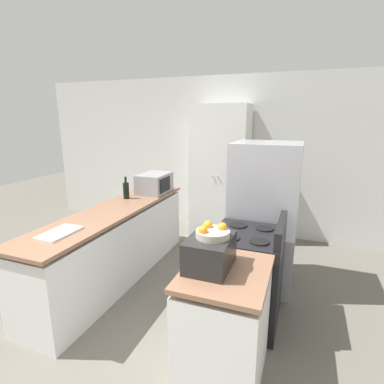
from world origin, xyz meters
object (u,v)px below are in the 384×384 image
(microwave, at_px, (154,183))
(fruit_bowl, at_px, (212,232))
(pantry_cabinet, at_px, (220,173))
(refrigerator, at_px, (264,216))
(stove, at_px, (246,276))
(toaster_oven, at_px, (210,252))
(wine_bottle, at_px, (126,190))

(microwave, bearing_deg, fruit_bowl, -52.01)
(pantry_cabinet, bearing_deg, refrigerator, -54.98)
(stove, bearing_deg, toaster_oven, -101.04)
(wine_bottle, height_order, toaster_oven, wine_bottle)
(stove, height_order, fruit_bowl, fruit_bowl)
(microwave, distance_m, wine_bottle, 0.47)
(pantry_cabinet, relative_size, refrigerator, 1.28)
(wine_bottle, distance_m, toaster_oven, 2.13)
(toaster_oven, bearing_deg, microwave, 127.50)
(toaster_oven, bearing_deg, stove, 78.96)
(fruit_bowl, bearing_deg, microwave, 127.99)
(microwave, relative_size, wine_bottle, 1.74)
(toaster_oven, xyz_separation_m, fruit_bowl, (0.01, 0.02, 0.15))
(stove, xyz_separation_m, wine_bottle, (-1.75, 0.67, 0.55))
(stove, bearing_deg, microwave, 144.87)
(stove, height_order, microwave, microwave)
(pantry_cabinet, height_order, microwave, pantry_cabinet)
(pantry_cabinet, distance_m, refrigerator, 1.53)
(wine_bottle, xyz_separation_m, toaster_oven, (1.60, -1.41, -0.00))
(microwave, bearing_deg, pantry_cabinet, 51.16)
(refrigerator, height_order, fruit_bowl, refrigerator)
(stove, height_order, refrigerator, refrigerator)
(stove, bearing_deg, fruit_bowl, -100.30)
(stove, bearing_deg, refrigerator, 86.53)
(refrigerator, bearing_deg, microwave, 167.70)
(wine_bottle, bearing_deg, toaster_oven, -41.27)
(wine_bottle, bearing_deg, refrigerator, 2.32)
(wine_bottle, bearing_deg, microwave, 64.31)
(refrigerator, bearing_deg, stove, -93.47)
(refrigerator, relative_size, wine_bottle, 5.72)
(pantry_cabinet, relative_size, toaster_oven, 5.29)
(stove, distance_m, microwave, 1.97)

